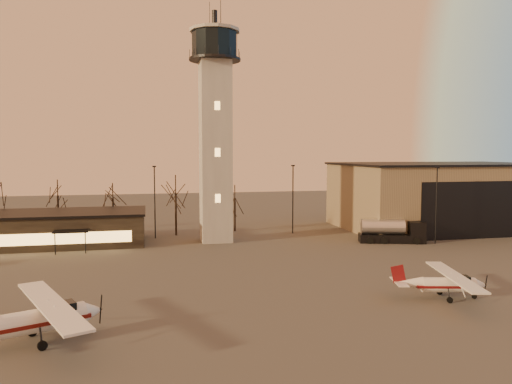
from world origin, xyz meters
TOP-DOWN VIEW (x-y plane):
  - ground at (0.00, 0.00)m, footprint 220.00×220.00m
  - control_tower at (0.00, 30.00)m, footprint 6.80×6.80m
  - hangar at (36.00, 33.98)m, footprint 30.60×20.60m
  - terminal at (-21.99, 31.98)m, footprint 25.40×12.20m
  - light_poles at (0.50, 31.00)m, footprint 58.50×12.25m
  - tree_row at (-13.70, 39.16)m, footprint 37.20×9.20m
  - cessna_front at (15.12, -0.55)m, footprint 8.26×10.33m
  - cessna_rear at (-15.55, -3.26)m, footprint 10.18×12.28m
  - fuel_truck at (22.74, 24.01)m, footprint 8.88×4.74m

SIDE VIEW (x-z plane):
  - ground at x=0.00m, z-range 0.00..0.00m
  - cessna_front at x=15.12m, z-range -0.45..2.40m
  - cessna_rear at x=-15.55m, z-range -0.55..2.94m
  - fuel_truck at x=22.74m, z-range -0.33..2.84m
  - terminal at x=-21.99m, z-range 0.01..4.31m
  - hangar at x=36.00m, z-range 0.00..10.30m
  - light_poles at x=0.50m, z-range 0.34..10.48m
  - tree_row at x=-13.70m, z-range 1.54..10.34m
  - control_tower at x=0.00m, z-range 0.03..32.63m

